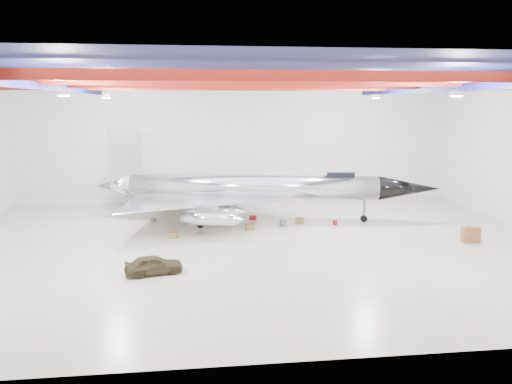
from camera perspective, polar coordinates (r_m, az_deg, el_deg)
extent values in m
plane|color=beige|center=(32.88, -0.08, -6.10)|extent=(40.00, 40.00, 0.00)
plane|color=silver|center=(46.63, -2.28, 5.61)|extent=(40.00, 0.00, 40.00)
plane|color=#0A0F38|center=(31.60, -0.09, 13.41)|extent=(40.00, 40.00, 0.00)
cube|color=maroon|center=(22.67, 2.68, 13.14)|extent=(39.50, 0.25, 0.50)
cube|color=maroon|center=(28.60, 0.64, 12.54)|extent=(39.50, 0.25, 0.50)
cube|color=maroon|center=(34.55, -0.69, 12.14)|extent=(39.50, 0.25, 0.50)
cube|color=maroon|center=(40.52, -1.63, 11.86)|extent=(39.50, 0.25, 0.50)
cube|color=#0C1049|center=(32.41, -22.08, 11.01)|extent=(0.25, 29.50, 0.40)
cube|color=#0C1049|center=(35.07, 20.16, 11.01)|extent=(0.25, 29.50, 0.40)
cube|color=silver|center=(26.10, -21.15, 10.55)|extent=(0.55, 0.55, 0.25)
cube|color=silver|center=(28.82, 21.96, 10.41)|extent=(0.55, 0.55, 0.25)
cube|color=silver|center=(37.85, -16.70, 10.49)|extent=(0.55, 0.55, 0.25)
cube|color=silver|center=(39.78, 13.55, 10.60)|extent=(0.55, 0.55, 0.25)
cylinder|color=silver|center=(39.00, -0.30, 0.56)|extent=(19.31, 5.12, 1.93)
cone|color=black|center=(40.21, 17.10, 0.40)|extent=(5.07, 2.70, 1.93)
cone|color=silver|center=(41.10, -15.91, 0.66)|extent=(3.17, 2.38, 1.93)
cube|color=silver|center=(40.47, -14.79, 4.15)|extent=(2.68, 0.56, 4.33)
cube|color=black|center=(39.07, 9.63, 1.93)|extent=(2.22, 1.11, 0.48)
cylinder|color=silver|center=(34.38, -5.59, -3.10)|extent=(3.75, 1.47, 0.87)
cylinder|color=silver|center=(36.70, -5.05, -2.24)|extent=(3.75, 1.47, 0.87)
cylinder|color=silver|center=(42.32, -4.00, -0.55)|extent=(3.75, 1.47, 0.87)
cylinder|color=silver|center=(44.67, -3.64, 0.02)|extent=(3.75, 1.47, 0.87)
cylinder|color=#59595B|center=(39.85, 12.26, -2.15)|extent=(0.17, 0.17, 1.73)
cylinder|color=black|center=(39.98, 12.22, -2.98)|extent=(0.57, 0.30, 0.54)
cylinder|color=#59595B|center=(37.41, -6.40, -2.78)|extent=(0.17, 0.17, 1.73)
cylinder|color=black|center=(37.55, -6.38, -3.67)|extent=(0.57, 0.30, 0.54)
cylinder|color=#59595B|center=(42.07, -5.37, -1.31)|extent=(0.17, 0.17, 1.73)
cylinder|color=black|center=(42.19, -5.36, -2.10)|extent=(0.57, 0.30, 0.54)
imported|color=#39331C|center=(27.97, -11.61, -8.14)|extent=(3.32, 1.90, 1.06)
cube|color=brown|center=(36.31, 23.32, -4.52)|extent=(1.17, 0.62, 1.05)
cube|color=olive|center=(35.01, -9.47, -4.88)|extent=(0.68, 0.60, 0.41)
cube|color=maroon|center=(39.85, -0.37, -2.93)|extent=(0.56, 0.48, 0.35)
cylinder|color=#59595B|center=(37.89, 3.08, -3.56)|extent=(0.57, 0.57, 0.45)
cube|color=olive|center=(38.89, 5.00, -3.25)|extent=(0.70, 0.62, 0.41)
cube|color=#59595B|center=(40.20, -11.63, -3.10)|extent=(0.41, 0.35, 0.25)
cylinder|color=maroon|center=(38.73, 9.03, -3.46)|extent=(0.38, 0.38, 0.33)
cube|color=olive|center=(36.68, -0.73, -4.02)|extent=(0.71, 0.61, 0.44)
cylinder|color=#59595B|center=(42.56, -2.72, -2.06)|extent=(0.55, 0.55, 0.40)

